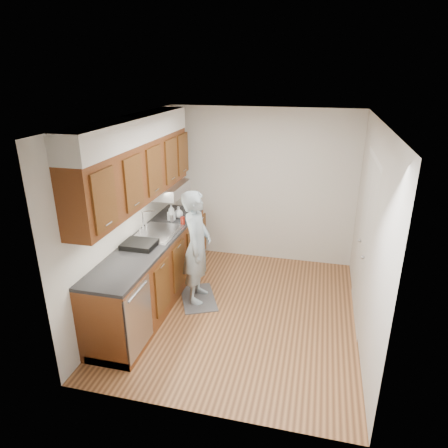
# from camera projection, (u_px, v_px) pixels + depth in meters

# --- Properties ---
(floor) EXTENTS (3.50, 3.50, 0.00)m
(floor) POSITION_uv_depth(u_px,v_px,m) (239.00, 311.00, 5.34)
(floor) COLOR #A36B3D
(floor) RESTS_ON ground
(ceiling) EXTENTS (3.50, 3.50, 0.00)m
(ceiling) POSITION_uv_depth(u_px,v_px,m) (242.00, 120.00, 4.43)
(ceiling) COLOR white
(ceiling) RESTS_ON wall_left
(wall_left) EXTENTS (0.02, 3.50, 2.50)m
(wall_left) POSITION_uv_depth(u_px,v_px,m) (128.00, 215.00, 5.21)
(wall_left) COLOR beige
(wall_left) RESTS_ON floor
(wall_right) EXTENTS (0.02, 3.50, 2.50)m
(wall_right) POSITION_uv_depth(u_px,v_px,m) (369.00, 236.00, 4.55)
(wall_right) COLOR beige
(wall_right) RESTS_ON floor
(wall_back) EXTENTS (3.00, 0.02, 2.50)m
(wall_back) POSITION_uv_depth(u_px,v_px,m) (262.00, 187.00, 6.47)
(wall_back) COLOR beige
(wall_back) RESTS_ON floor
(counter) EXTENTS (0.64, 2.80, 1.30)m
(counter) POSITION_uv_depth(u_px,v_px,m) (153.00, 269.00, 5.42)
(counter) COLOR brown
(counter) RESTS_ON floor
(upper_cabinets) EXTENTS (0.47, 2.80, 1.21)m
(upper_cabinets) POSITION_uv_depth(u_px,v_px,m) (138.00, 162.00, 4.97)
(upper_cabinets) COLOR brown
(upper_cabinets) RESTS_ON wall_left
(closet_door) EXTENTS (0.02, 1.22, 2.05)m
(closet_door) POSITION_uv_depth(u_px,v_px,m) (364.00, 243.00, 4.91)
(closet_door) COLOR white
(closet_door) RESTS_ON wall_right
(floor_mat) EXTENTS (0.72, 0.88, 0.01)m
(floor_mat) POSITION_uv_depth(u_px,v_px,m) (198.00, 298.00, 5.64)
(floor_mat) COLOR #58585B
(floor_mat) RESTS_ON floor
(person) EXTENTS (0.47, 0.66, 1.78)m
(person) POSITION_uv_depth(u_px,v_px,m) (197.00, 240.00, 5.32)
(person) COLOR #91A4B0
(person) RESTS_ON floor_mat
(soap_bottle_a) EXTENTS (0.14, 0.14, 0.26)m
(soap_bottle_a) POSITION_uv_depth(u_px,v_px,m) (171.00, 212.00, 5.84)
(soap_bottle_a) COLOR silver
(soap_bottle_a) RESTS_ON counter
(soap_bottle_b) EXTENTS (0.11, 0.12, 0.19)m
(soap_bottle_b) POSITION_uv_depth(u_px,v_px,m) (171.00, 214.00, 5.87)
(soap_bottle_b) COLOR silver
(soap_bottle_b) RESTS_ON counter
(soap_bottle_c) EXTENTS (0.19, 0.19, 0.18)m
(soap_bottle_c) POSITION_uv_depth(u_px,v_px,m) (178.00, 212.00, 5.98)
(soap_bottle_c) COLOR silver
(soap_bottle_c) RESTS_ON counter
(soda_can) EXTENTS (0.08, 0.08, 0.11)m
(soda_can) POSITION_uv_depth(u_px,v_px,m) (183.00, 221.00, 5.73)
(soda_can) COLOR #A7281C
(soda_can) RESTS_ON counter
(steel_can) EXTENTS (0.06, 0.06, 0.11)m
(steel_can) POSITION_uv_depth(u_px,v_px,m) (172.00, 218.00, 5.84)
(steel_can) COLOR #A5A5AA
(steel_can) RESTS_ON counter
(dish_rack) EXTENTS (0.40, 0.34, 0.06)m
(dish_rack) POSITION_uv_depth(u_px,v_px,m) (139.00, 244.00, 5.01)
(dish_rack) COLOR black
(dish_rack) RESTS_ON counter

